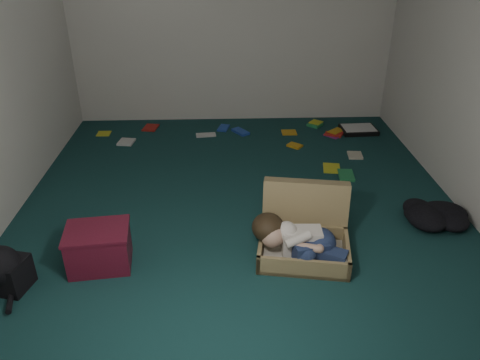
{
  "coord_description": "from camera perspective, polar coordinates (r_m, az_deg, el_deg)",
  "views": [
    {
      "loc": [
        -0.14,
        -3.68,
        2.25
      ],
      "look_at": [
        0.0,
        -0.15,
        0.35
      ],
      "focal_mm": 35.0,
      "sensor_mm": 36.0,
      "label": 1
    }
  ],
  "objects": [
    {
      "name": "person",
      "position": [
        3.56,
        7.09,
        -7.24
      ],
      "size": [
        0.72,
        0.44,
        0.31
      ],
      "rotation": [
        0.0,
        0.0,
        -0.17
      ],
      "color": "white",
      "rests_on": "suitcase"
    },
    {
      "name": "wall_front",
      "position": [
        1.72,
        2.78,
        -5.19
      ],
      "size": [
        4.5,
        0.0,
        4.5
      ],
      "primitive_type": "plane",
      "rotation": [
        -1.57,
        0.0,
        0.0
      ],
      "color": "silver",
      "rests_on": "ground"
    },
    {
      "name": "paper_tray",
      "position": [
        6.08,
        14.24,
        5.97
      ],
      "size": [
        0.45,
        0.34,
        0.06
      ],
      "rotation": [
        0.0,
        0.0,
        0.05
      ],
      "color": "black",
      "rests_on": "floor"
    },
    {
      "name": "floor",
      "position": [
        4.31,
        -0.08,
        -3.16
      ],
      "size": [
        4.5,
        4.5,
        0.0
      ],
      "primitive_type": "plane",
      "color": "#133737",
      "rests_on": "ground"
    },
    {
      "name": "backpack",
      "position": [
        3.73,
        -26.95,
        -9.98
      ],
      "size": [
        0.5,
        0.44,
        0.26
      ],
      "primitive_type": null,
      "rotation": [
        0.0,
        0.0,
        -0.25
      ],
      "color": "black",
      "rests_on": "floor"
    },
    {
      "name": "maroon_bin",
      "position": [
        3.66,
        -16.81,
        -7.88
      ],
      "size": [
        0.5,
        0.41,
        0.32
      ],
      "rotation": [
        0.0,
        0.0,
        0.11
      ],
      "color": "#591223",
      "rests_on": "floor"
    },
    {
      "name": "suitcase",
      "position": [
        3.73,
        7.83,
        -6.29
      ],
      "size": [
        0.78,
        0.77,
        0.5
      ],
      "rotation": [
        0.0,
        0.0,
        -0.17
      ],
      "color": "#9A8455",
      "rests_on": "floor"
    },
    {
      "name": "book_scatter",
      "position": [
        5.66,
        2.27,
        4.94
      ],
      "size": [
        3.14,
        1.65,
        0.02
      ],
      "color": "gold",
      "rests_on": "floor"
    },
    {
      "name": "wall_back",
      "position": [
        6.0,
        -0.96,
        19.16
      ],
      "size": [
        4.5,
        0.0,
        4.5
      ],
      "primitive_type": "plane",
      "rotation": [
        1.57,
        0.0,
        0.0
      ],
      "color": "silver",
      "rests_on": "ground"
    },
    {
      "name": "clothing_pile",
      "position": [
        4.38,
        22.96,
        -3.93
      ],
      "size": [
        0.57,
        0.51,
        0.15
      ],
      "primitive_type": null,
      "rotation": [
        0.0,
        0.0,
        -0.3
      ],
      "color": "black",
      "rests_on": "floor"
    }
  ]
}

